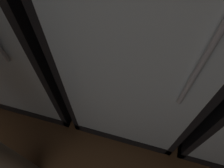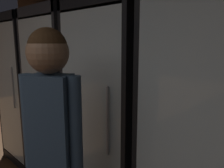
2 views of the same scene
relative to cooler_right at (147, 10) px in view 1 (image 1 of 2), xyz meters
name	(u,v)px [view 1 (image 1 of 2)]	position (x,y,z in m)	size (l,w,h in m)	color
cooler_right	(147,10)	(0.00, 0.00, 0.00)	(0.75, 0.65, 2.00)	black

